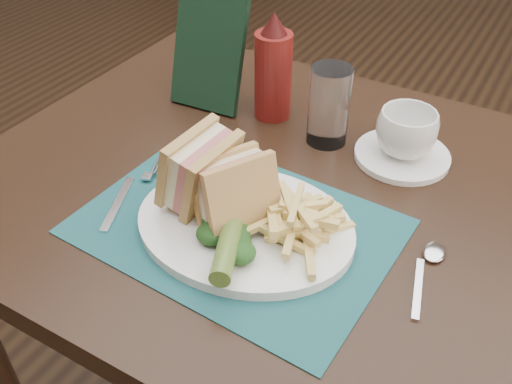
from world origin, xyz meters
TOP-DOWN VIEW (x-y plane):
  - floor at (0.00, 0.00)m, footprint 7.00×7.00m
  - table_main at (0.00, -0.50)m, footprint 0.90×0.75m
  - placemat at (0.02, -0.62)m, footprint 0.43×0.32m
  - plate at (0.03, -0.62)m, footprint 0.32×0.27m
  - sandwich_half_a at (-0.07, -0.61)m, footprint 0.08×0.11m
  - sandwich_half_b at (-0.00, -0.61)m, footprint 0.12×0.12m
  - kale_garnish at (0.04, -0.67)m, footprint 0.11×0.08m
  - pickle_spear at (0.05, -0.69)m, footprint 0.07×0.12m
  - fries_pile at (0.09, -0.61)m, footprint 0.18×0.20m
  - fork at (-0.15, -0.64)m, footprint 0.10×0.17m
  - spoon at (0.27, -0.58)m, footprint 0.07×0.15m
  - saucer at (0.16, -0.35)m, footprint 0.19×0.19m
  - coffee_cup at (0.16, -0.35)m, footprint 0.13×0.13m
  - drinking_glass at (0.03, -0.36)m, footprint 0.09×0.09m
  - ketchup_bottle at (-0.08, -0.34)m, footprint 0.08×0.08m
  - check_presenter at (-0.20, -0.35)m, footprint 0.13×0.09m

SIDE VIEW (x-z plane):
  - floor at x=0.00m, z-range 0.00..0.00m
  - table_main at x=0.00m, z-range 0.00..0.75m
  - placemat at x=0.02m, z-range 0.75..0.75m
  - spoon at x=0.27m, z-range 0.75..0.76m
  - saucer at x=0.16m, z-range 0.75..0.76m
  - fork at x=-0.15m, z-range 0.75..0.76m
  - plate at x=0.03m, z-range 0.75..0.77m
  - kale_garnish at x=0.04m, z-range 0.77..0.79m
  - pickle_spear at x=0.05m, z-range 0.77..0.80m
  - fries_pile at x=0.09m, z-range 0.77..0.82m
  - coffee_cup at x=0.16m, z-range 0.76..0.83m
  - drinking_glass at x=0.03m, z-range 0.75..0.88m
  - sandwich_half_b at x=0.00m, z-range 0.77..0.87m
  - sandwich_half_a at x=-0.07m, z-range 0.77..0.88m
  - ketchup_bottle at x=-0.08m, z-range 0.75..0.94m
  - check_presenter at x=-0.20m, z-range 0.75..0.96m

